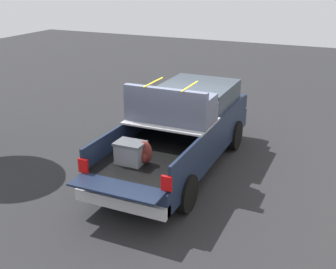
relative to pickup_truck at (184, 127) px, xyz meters
The scene contains 2 objects.
ground_plane 1.02m from the pickup_truck, behind, with size 40.00×40.00×0.00m, color #262628.
pickup_truck is the anchor object (origin of this frame).
Camera 1 is at (-8.65, -3.63, 4.53)m, focal length 45.13 mm.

